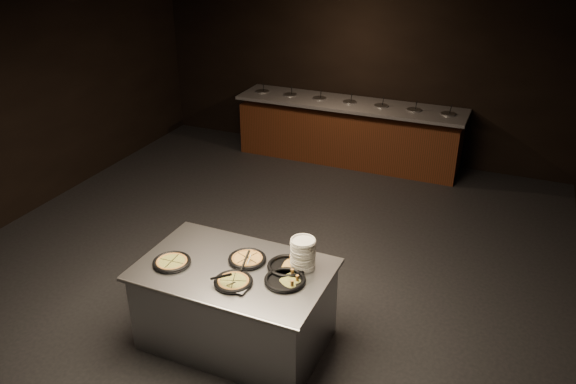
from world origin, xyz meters
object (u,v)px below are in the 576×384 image
at_px(plate_stack, 303,254).
at_px(pan_veggie_whole, 172,262).
at_px(serving_counter, 236,306).
at_px(pan_cheese_whole, 247,259).

bearing_deg(plate_stack, pan_veggie_whole, -159.49).
bearing_deg(serving_counter, pan_cheese_whole, 68.53).
relative_size(serving_counter, pan_veggie_whole, 5.02).
height_order(serving_counter, plate_stack, plate_stack).
bearing_deg(plate_stack, serving_counter, -156.16).
height_order(serving_counter, pan_veggie_whole, pan_veggie_whole).
xyz_separation_m(serving_counter, plate_stack, (0.57, 0.25, 0.57)).
xyz_separation_m(plate_stack, pan_cheese_whole, (-0.51, -0.10, -0.12)).
height_order(pan_veggie_whole, pan_cheese_whole, same).
distance_m(pan_veggie_whole, pan_cheese_whole, 0.69).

